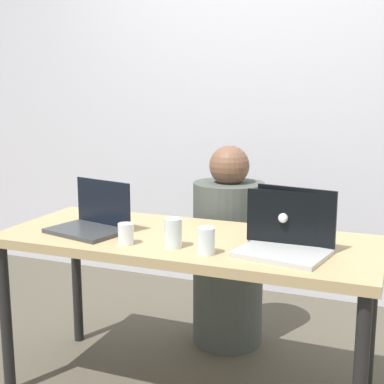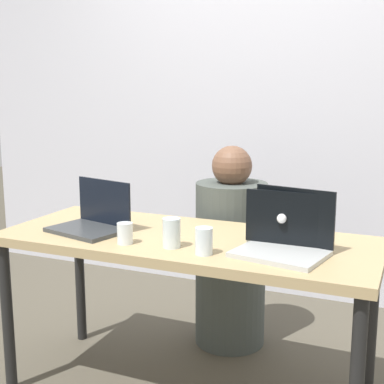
% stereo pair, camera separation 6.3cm
% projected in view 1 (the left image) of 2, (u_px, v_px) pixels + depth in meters
% --- Properties ---
extents(back_wall, '(4.50, 0.10, 2.30)m').
position_uv_depth(back_wall, '(269.00, 119.00, 3.47)').
color(back_wall, silver).
rests_on(back_wall, ground).
extents(desk, '(1.59, 0.65, 0.73)m').
position_uv_depth(desk, '(186.00, 253.00, 2.27)').
color(desk, tan).
rests_on(desk, ground).
extents(person_at_center, '(0.38, 0.38, 1.06)m').
position_uv_depth(person_at_center, '(228.00, 257.00, 2.81)').
color(person_at_center, '#464C47').
rests_on(person_at_center, ground).
extents(laptop_front_right, '(0.36, 0.31, 0.24)m').
position_uv_depth(laptop_front_right, '(287.00, 239.00, 2.02)').
color(laptop_front_right, '#B3B6B5').
rests_on(laptop_front_right, desk).
extents(laptop_back_right, '(0.29, 0.27, 0.23)m').
position_uv_depth(laptop_back_right, '(287.00, 231.00, 2.15)').
color(laptop_back_right, '#B2B8B4').
rests_on(laptop_back_right, desk).
extents(laptop_front_left, '(0.36, 0.30, 0.22)m').
position_uv_depth(laptop_front_left, '(92.00, 221.00, 2.33)').
color(laptop_front_left, '#35383A').
rests_on(laptop_front_left, desk).
extents(water_glass_right, '(0.07, 0.07, 0.10)m').
position_uv_depth(water_glass_right, '(206.00, 243.00, 2.00)').
color(water_glass_right, silver).
rests_on(water_glass_right, desk).
extents(water_glass_left, '(0.06, 0.06, 0.09)m').
position_uv_depth(water_glass_left, '(126.00, 235.00, 2.13)').
color(water_glass_left, white).
rests_on(water_glass_left, desk).
extents(water_glass_center, '(0.07, 0.07, 0.12)m').
position_uv_depth(water_glass_center, '(173.00, 235.00, 2.09)').
color(water_glass_center, silver).
rests_on(water_glass_center, desk).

